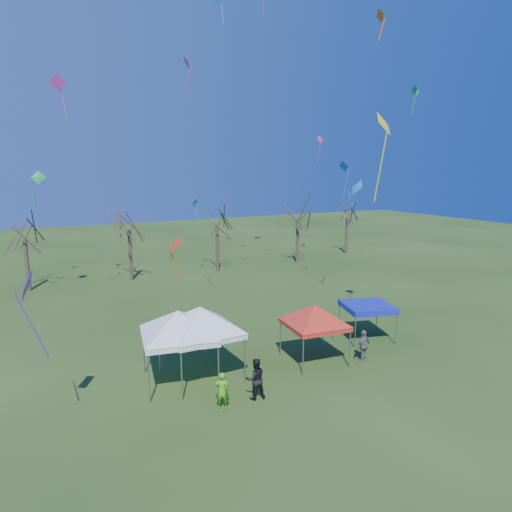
# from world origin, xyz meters

# --- Properties ---
(ground) EXTENTS (140.00, 140.00, 0.00)m
(ground) POSITION_xyz_m (0.00, 0.00, 0.00)
(ground) COLOR #224114
(ground) RESTS_ON ground
(tree_1) EXTENTS (3.42, 3.42, 7.54)m
(tree_1) POSITION_xyz_m (-10.77, 24.65, 5.79)
(tree_1) COLOR #3D2D21
(tree_1) RESTS_ON ground
(tree_2) EXTENTS (3.71, 3.71, 8.18)m
(tree_2) POSITION_xyz_m (-2.37, 24.38, 6.29)
(tree_2) COLOR #3D2D21
(tree_2) RESTS_ON ground
(tree_3) EXTENTS (3.59, 3.59, 7.91)m
(tree_3) POSITION_xyz_m (6.03, 24.04, 6.08)
(tree_3) COLOR #3D2D21
(tree_3) RESTS_ON ground
(tree_4) EXTENTS (3.58, 3.58, 7.89)m
(tree_4) POSITION_xyz_m (15.36, 24.00, 6.06)
(tree_4) COLOR #3D2D21
(tree_4) RESTS_ON ground
(tree_5) EXTENTS (3.39, 3.39, 7.46)m
(tree_5) POSITION_xyz_m (23.72, 26.07, 5.73)
(tree_5) COLOR #3D2D21
(tree_5) RESTS_ON ground
(tent_white_west) EXTENTS (4.71, 4.71, 4.15)m
(tent_white_west) POSITION_xyz_m (-3.98, 2.61, 3.35)
(tent_white_west) COLOR gray
(tent_white_west) RESTS_ON ground
(tent_white_mid) EXTENTS (4.56, 4.56, 4.09)m
(tent_white_mid) POSITION_xyz_m (-5.03, 2.68, 3.30)
(tent_white_mid) COLOR gray
(tent_white_mid) RESTS_ON ground
(tent_red) EXTENTS (4.00, 4.00, 3.55)m
(tent_red) POSITION_xyz_m (1.97, 1.73, 2.86)
(tent_red) COLOR gray
(tent_red) RESTS_ON ground
(tent_blue) EXTENTS (3.33, 3.33, 2.10)m
(tent_blue) POSITION_xyz_m (6.65, 2.99, 1.93)
(tent_blue) COLOR gray
(tent_blue) RESTS_ON ground
(person_grey) EXTENTS (1.06, 0.66, 1.69)m
(person_grey) POSITION_xyz_m (4.29, 0.54, 0.84)
(person_grey) COLOR slate
(person_grey) RESTS_ON ground
(person_green) EXTENTS (0.69, 0.58, 1.62)m
(person_green) POSITION_xyz_m (-4.25, -0.48, 0.81)
(person_green) COLOR #56B11C
(person_green) RESTS_ON ground
(person_dark) EXTENTS (1.00, 0.83, 1.85)m
(person_dark) POSITION_xyz_m (-2.60, -0.37, 0.92)
(person_dark) COLOR black
(person_dark) RESTS_ON ground
(kite_9) EXTENTS (0.61, 0.30, 1.55)m
(kite_9) POSITION_xyz_m (7.68, 1.28, 13.87)
(kite_9) COLOR green
(kite_9) RESTS_ON ground
(kite_14) EXTENTS (0.98, 1.44, 3.58)m
(kite_14) POSITION_xyz_m (-11.17, 0.37, 5.96)
(kite_14) COLOR #5617A7
(kite_14) RESTS_ON ground
(kite_12) EXTENTS (1.02, 0.70, 2.91)m
(kite_12) POSITION_xyz_m (17.78, 23.64, 12.98)
(kite_12) COLOR #D22E5C
(kite_12) RESTS_ON ground
(kite_5) EXTENTS (1.31, 1.12, 3.63)m
(kite_5) POSITION_xyz_m (2.04, -2.59, 11.68)
(kite_5) COLOR yellow
(kite_5) RESTS_ON ground
(kite_27) EXTENTS (0.66, 0.92, 2.07)m
(kite_27) POSITION_xyz_m (3.25, 0.40, 9.06)
(kite_27) COLOR #147DDE
(kite_27) RESTS_ON ground
(kite_17) EXTENTS (0.60, 0.95, 2.74)m
(kite_17) POSITION_xyz_m (10.19, 10.04, 10.11)
(kite_17) COLOR blue
(kite_17) RESTS_ON ground
(kite_19) EXTENTS (0.86, 0.79, 2.02)m
(kite_19) POSITION_xyz_m (3.12, 22.12, 6.98)
(kite_19) COLOR #0DA3C5
(kite_19) RESTS_ON ground
(kite_1) EXTENTS (0.74, 1.03, 2.21)m
(kite_1) POSITION_xyz_m (-4.52, 4.33, 6.34)
(kite_1) COLOR red
(kite_1) RESTS_ON ground
(kite_11) EXTENTS (0.85, 1.24, 2.49)m
(kite_11) POSITION_xyz_m (0.89, 17.03, 17.65)
(kite_11) COLOR red
(kite_11) RESTS_ON ground
(kite_2) EXTENTS (1.26, 0.78, 3.08)m
(kite_2) POSITION_xyz_m (-7.77, 20.01, 16.03)
(kite_2) COLOR #DD3196
(kite_2) RESTS_ON ground
(kite_25) EXTENTS (0.50, 0.79, 1.65)m
(kite_25) POSITION_xyz_m (6.32, 2.67, 17.70)
(kite_25) COLOR #E5540C
(kite_25) RESTS_ON ground
(kite_13) EXTENTS (1.12, 0.77, 2.72)m
(kite_13) POSITION_xyz_m (-9.54, 20.85, 9.32)
(kite_13) COLOR #16923B
(kite_13) RESTS_ON ground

